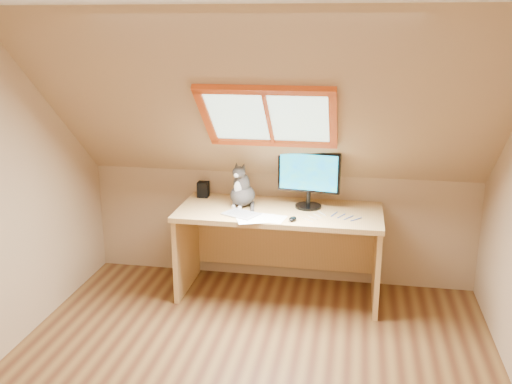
# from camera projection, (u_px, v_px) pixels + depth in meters

# --- Properties ---
(room_shell) EXTENTS (3.52, 3.52, 2.41)m
(room_shell) POSITION_uv_depth(u_px,v_px,m) (237.00, 181.00, 3.24)
(room_shell) COLOR #A38361
(room_shell) RESTS_ON ground
(desk) EXTENTS (1.72, 0.75, 0.78)m
(desk) POSITION_uv_depth(u_px,v_px,m) (280.00, 233.00, 4.94)
(desk) COLOR tan
(desk) RESTS_ON ground
(monitor) EXTENTS (0.53, 0.22, 0.49)m
(monitor) POSITION_uv_depth(u_px,v_px,m) (309.00, 176.00, 4.79)
(monitor) COLOR black
(monitor) RESTS_ON desk
(cat) EXTENTS (0.28, 0.31, 0.39)m
(cat) POSITION_uv_depth(u_px,v_px,m) (242.00, 190.00, 4.88)
(cat) COLOR #484340
(cat) RESTS_ON desk
(desk_speaker) EXTENTS (0.10, 0.10, 0.14)m
(desk_speaker) POSITION_uv_depth(u_px,v_px,m) (203.00, 189.00, 5.15)
(desk_speaker) COLOR black
(desk_speaker) RESTS_ON desk
(graphics_tablet) EXTENTS (0.33, 0.30, 0.01)m
(graphics_tablet) POSITION_uv_depth(u_px,v_px,m) (241.00, 214.00, 4.68)
(graphics_tablet) COLOR #B2B2B7
(graphics_tablet) RESTS_ON desk
(mouse) EXTENTS (0.08, 0.11, 0.03)m
(mouse) POSITION_uv_depth(u_px,v_px,m) (293.00, 219.00, 4.54)
(mouse) COLOR black
(mouse) RESTS_ON desk
(papers) EXTENTS (0.35, 0.30, 0.01)m
(papers) POSITION_uv_depth(u_px,v_px,m) (255.00, 218.00, 4.59)
(papers) COLOR white
(papers) RESTS_ON desk
(cables) EXTENTS (0.51, 0.26, 0.01)m
(cables) POSITION_uv_depth(u_px,v_px,m) (333.00, 217.00, 4.62)
(cables) COLOR silver
(cables) RESTS_ON desk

